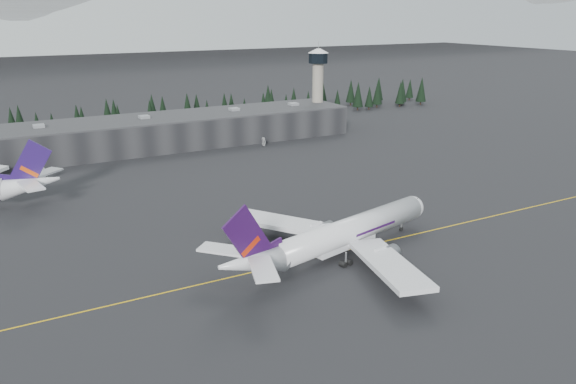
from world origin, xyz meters
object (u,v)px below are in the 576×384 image
gse_vehicle_a (43,180)px  gse_vehicle_b (264,145)px  jet_main (336,236)px  terminal (169,131)px  control_tower (318,79)px

gse_vehicle_a → gse_vehicle_b: 89.06m
jet_main → gse_vehicle_a: (-52.68, 97.75, -4.66)m
terminal → control_tower: control_tower is taller
terminal → gse_vehicle_a: (-53.47, -31.52, -5.59)m
terminal → jet_main: 129.28m
control_tower → gse_vehicle_b: size_ratio=9.99×
jet_main → gse_vehicle_b: 115.20m
control_tower → gse_vehicle_b: bearing=-150.4°
control_tower → gse_vehicle_a: bearing=-165.0°
gse_vehicle_a → gse_vehicle_b: size_ratio=1.36×
terminal → jet_main: size_ratio=2.51×
control_tower → gse_vehicle_a: 134.95m
terminal → gse_vehicle_a: 62.32m
gse_vehicle_a → gse_vehicle_b: bearing=9.4°
control_tower → gse_vehicle_a: (-128.47, -34.52, -22.69)m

